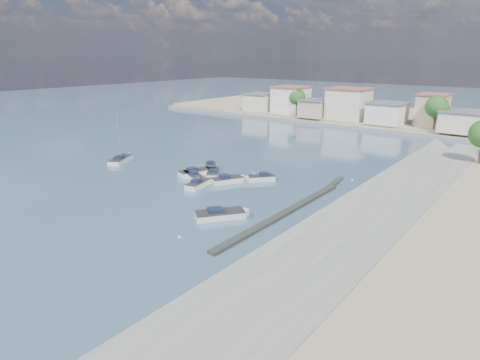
% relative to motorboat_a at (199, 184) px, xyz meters
% --- Properties ---
extents(ground, '(400.00, 400.00, 0.00)m').
position_rel_motorboat_a_xyz_m(ground, '(8.50, 28.57, -0.38)').
color(ground, '#2D475B').
rests_on(ground, ground).
extents(seawall_walkway, '(5.00, 90.00, 1.80)m').
position_rel_motorboat_a_xyz_m(seawall_walkway, '(27.00, 1.57, 0.52)').
color(seawall_walkway, slate).
rests_on(seawall_walkway, ground).
extents(breakwater, '(2.00, 31.02, 0.35)m').
position_rel_motorboat_a_xyz_m(breakwater, '(15.41, 1.26, -0.21)').
color(breakwater, black).
rests_on(breakwater, ground).
extents(far_shore_land, '(160.00, 40.00, 1.40)m').
position_rel_motorboat_a_xyz_m(far_shore_land, '(8.50, 80.57, 0.32)').
color(far_shore_land, gray).
rests_on(far_shore_land, ground).
extents(far_shore_quay, '(160.00, 2.50, 0.80)m').
position_rel_motorboat_a_xyz_m(far_shore_quay, '(8.50, 59.57, 0.02)').
color(far_shore_quay, slate).
rests_on(far_shore_quay, ground).
extents(far_town, '(113.01, 12.80, 8.35)m').
position_rel_motorboat_a_xyz_m(far_town, '(19.22, 65.49, 4.56)').
color(far_town, beige).
rests_on(far_town, far_shore_land).
extents(shore_trees, '(74.56, 38.32, 7.92)m').
position_rel_motorboat_a_xyz_m(shore_trees, '(16.85, 56.69, 5.84)').
color(shore_trees, '#38281E').
rests_on(shore_trees, ground).
extents(motorboat_a, '(2.65, 5.11, 1.48)m').
position_rel_motorboat_a_xyz_m(motorboat_a, '(0.00, 0.00, 0.00)').
color(motorboat_a, silver).
rests_on(motorboat_a, ground).
extents(motorboat_b, '(3.86, 5.19, 1.48)m').
position_rel_motorboat_a_xyz_m(motorboat_b, '(2.18, 4.20, -0.00)').
color(motorboat_b, silver).
rests_on(motorboat_b, ground).
extents(motorboat_c, '(5.06, 3.58, 1.48)m').
position_rel_motorboat_a_xyz_m(motorboat_c, '(-3.81, 2.47, 0.00)').
color(motorboat_c, silver).
rests_on(motorboat_c, ground).
extents(motorboat_d, '(3.91, 4.16, 1.48)m').
position_rel_motorboat_a_xyz_m(motorboat_d, '(5.30, 7.79, -0.00)').
color(motorboat_d, silver).
rests_on(motorboat_d, ground).
extents(motorboat_e, '(3.56, 5.79, 1.48)m').
position_rel_motorboat_a_xyz_m(motorboat_e, '(-4.42, 4.07, -0.00)').
color(motorboat_e, silver).
rests_on(motorboat_e, ground).
extents(motorboat_f, '(4.15, 4.53, 1.48)m').
position_rel_motorboat_a_xyz_m(motorboat_f, '(-2.06, 5.38, -0.00)').
color(motorboat_f, silver).
rests_on(motorboat_f, ground).
extents(motorboat_g, '(4.35, 4.35, 1.48)m').
position_rel_motorboat_a_xyz_m(motorboat_g, '(-4.62, 7.63, 0.00)').
color(motorboat_g, silver).
rests_on(motorboat_g, ground).
extents(motorboat_h, '(5.23, 5.93, 1.48)m').
position_rel_motorboat_a_xyz_m(motorboat_h, '(10.35, -6.71, -0.00)').
color(motorboat_h, silver).
rests_on(motorboat_h, ground).
extents(sailboat, '(4.82, 6.46, 9.00)m').
position_rel_motorboat_a_xyz_m(sailboat, '(-20.77, 1.67, 0.03)').
color(sailboat, silver).
rests_on(sailboat, ground).
extents(mooring_buoys, '(19.33, 30.64, 0.33)m').
position_rel_motorboat_a_xyz_m(mooring_buoys, '(14.58, 0.63, -0.33)').
color(mooring_buoys, white).
rests_on(mooring_buoys, ground).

